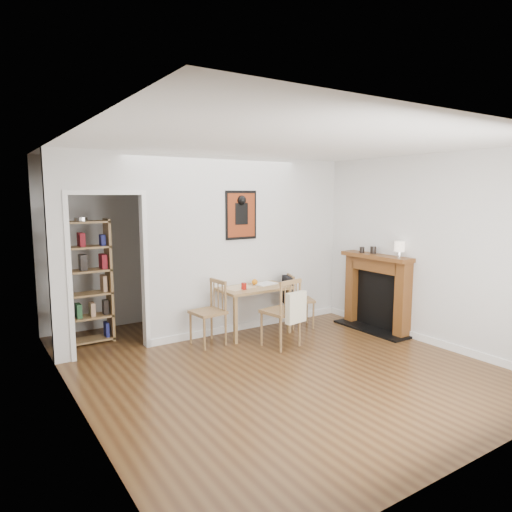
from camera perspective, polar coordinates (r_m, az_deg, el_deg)
ground at (r=5.79m, az=1.76°, el=-13.07°), size 5.20×5.20×0.00m
room_shell at (r=6.65m, az=-4.12°, el=1.16°), size 5.20×5.20×5.20m
dining_table at (r=6.74m, az=-0.38°, el=-4.55°), size 1.04×0.66×0.71m
chair_left at (r=6.31m, az=-6.03°, el=-7.09°), size 0.49×0.49×0.90m
chair_right at (r=7.15m, az=5.43°, el=-5.45°), size 0.58×0.54×0.83m
chair_front at (r=6.22m, az=3.20°, el=-6.99°), size 0.54×0.59×0.94m
bookshelf at (r=6.70m, az=-20.72°, el=-3.17°), size 0.72×0.29×1.72m
fireplace at (r=7.19m, az=14.90°, el=-4.09°), size 0.45×1.25×1.16m
red_glass at (r=6.51m, az=-1.53°, el=-3.79°), size 0.08×0.08×0.10m
orange_fruit at (r=6.83m, az=-0.16°, el=-3.27°), size 0.09×0.09×0.09m
placemat at (r=6.65m, az=-2.16°, el=-3.95°), size 0.49×0.41×0.00m
notebook at (r=6.89m, az=1.14°, el=-3.49°), size 0.36×0.29×0.02m
mantel_lamp at (r=6.83m, az=17.49°, el=1.03°), size 0.15×0.15×0.23m
ceramic_jar_a at (r=7.15m, az=14.45°, el=0.73°), size 0.09×0.09×0.11m
ceramic_jar_b at (r=7.21m, az=13.11°, el=0.76°), size 0.07×0.07×0.09m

